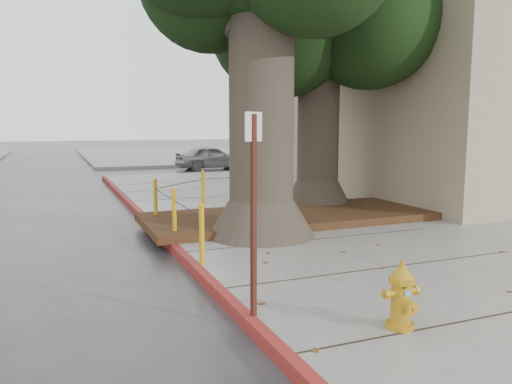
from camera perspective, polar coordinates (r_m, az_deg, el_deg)
ground at (r=7.41m, az=11.05°, el=-10.04°), size 140.00×140.00×0.00m
sidewalk_main at (r=13.16m, az=27.19°, el=-2.64°), size 16.00×26.00×0.15m
sidewalk_far at (r=37.29m, az=-6.79°, el=4.29°), size 16.00×20.00×0.15m
curb_red at (r=8.87m, az=-9.14°, el=-6.54°), size 0.14×26.00×0.16m
planter_bed at (r=11.09m, az=3.92°, el=-2.78°), size 6.40×2.60×0.16m
building_corner at (r=20.20m, az=22.41°, el=14.97°), size 12.00×13.00×10.00m
building_side_white at (r=37.66m, az=9.93°, el=11.00°), size 10.00×10.00×9.00m
building_side_grey at (r=46.05m, az=12.39°, el=12.18°), size 12.00×14.00×12.00m
tree_far at (r=13.27m, az=8.40°, el=19.69°), size 4.50×3.80×7.17m
bollard_ring at (r=10.82m, az=-5.62°, el=-0.73°), size 3.79×5.39×0.95m
fire_hydrant at (r=5.44m, az=16.26°, el=-11.35°), size 0.37×0.32×0.70m
signpost at (r=5.32m, az=-0.29°, el=-1.28°), size 0.22×0.08×2.22m
car_silver at (r=25.42m, az=-5.16°, el=3.96°), size 3.63×1.64×1.21m
car_red at (r=30.04m, az=8.80°, el=4.52°), size 3.98×1.85×1.26m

